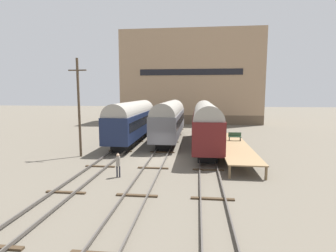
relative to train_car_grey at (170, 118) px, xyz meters
The scene contains 12 objects.
ground_plane 10.80m from the train_car_grey, 90.00° to the right, with size 200.00×200.00×0.00m, color #60594C.
track_left 11.72m from the train_car_grey, 114.03° to the right, with size 2.60×60.00×0.26m.
track_middle 10.77m from the train_car_grey, 90.00° to the right, with size 2.60×60.00×0.26m.
track_right 11.72m from the train_car_grey, 65.97° to the right, with size 2.60×60.00×0.26m.
train_car_grey is the anchor object (origin of this frame).
train_car_maroon 6.31m from the train_car_grey, 42.77° to the right, with size 2.86×17.69×5.28m.
train_car_navy 4.94m from the train_car_grey, 159.71° to the right, with size 2.99×15.86×5.25m.
station_platform 10.80m from the train_car_grey, 45.72° to the right, with size 2.93×15.76×1.09m.
bench 9.55m from the train_car_grey, 33.94° to the right, with size 1.40×0.40×0.91m.
person_worker 16.18m from the train_car_grey, 97.99° to the right, with size 0.32×0.32×1.83m.
utility_pole 12.88m from the train_car_grey, 128.69° to the right, with size 1.80×0.24×9.69m.
warehouse_building 24.40m from the train_car_grey, 84.58° to the left, with size 29.05×10.17×19.03m.
Camera 1 is at (3.64, -24.21, 6.35)m, focal length 28.00 mm.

